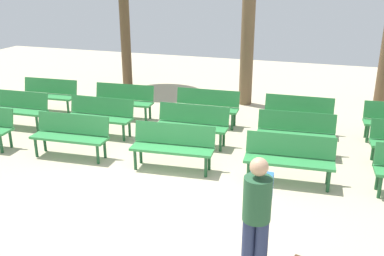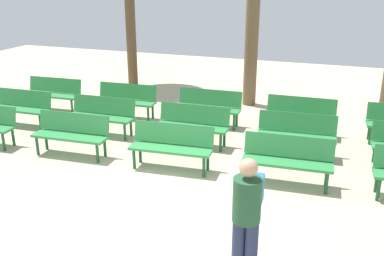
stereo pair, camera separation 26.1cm
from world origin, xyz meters
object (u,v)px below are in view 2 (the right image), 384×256
(bench_r0_c2, at_px, (172,144))
(tree_1, at_px, (252,43))
(bench_r1_c1, at_px, (102,113))
(bench_r1_c3, at_px, (296,132))
(visitor_with_backpack, at_px, (247,212))
(bench_r2_c2, at_px, (209,105))
(bench_r2_c1, at_px, (126,99))
(bench_r0_c3, at_px, (288,157))
(bench_r2_c3, at_px, (301,114))
(bench_r2_c0, at_px, (53,92))
(bench_r1_c0, at_px, (21,105))
(bench_r1_c2, at_px, (193,123))
(bench_r0_c1, at_px, (72,132))

(bench_r0_c2, xyz_separation_m, tree_1, (0.43, 4.83, 1.27))
(bench_r1_c1, bearing_deg, bench_r1_c3, 2.08)
(visitor_with_backpack, bearing_deg, bench_r2_c2, -68.70)
(bench_r2_c1, distance_m, visitor_with_backpack, 6.92)
(bench_r0_c3, distance_m, bench_r1_c1, 4.62)
(bench_r1_c3, relative_size, bench_r2_c3, 1.01)
(bench_r1_c3, bearing_deg, bench_r2_c0, 167.76)
(bench_r2_c2, bearing_deg, bench_r2_c3, -0.08)
(bench_r0_c3, bearing_deg, tree_1, 106.92)
(bench_r2_c3, relative_size, tree_1, 0.45)
(tree_1, bearing_deg, bench_r2_c2, -104.57)
(bench_r1_c0, height_order, tree_1, tree_1)
(bench_r2_c1, height_order, visitor_with_backpack, visitor_with_backpack)
(bench_r1_c1, bearing_deg, visitor_with_backpack, -43.54)
(bench_r0_c3, height_order, bench_r1_c2, same)
(bench_r2_c1, bearing_deg, visitor_with_backpack, -53.46)
(bench_r0_c1, height_order, bench_r1_c1, same)
(tree_1, bearing_deg, bench_r1_c0, -143.05)
(bench_r1_c2, xyz_separation_m, bench_r2_c2, (-0.07, 1.38, 0.00))
(bench_r0_c1, xyz_separation_m, bench_r0_c3, (4.42, 0.19, 0.00))
(bench_r1_c0, height_order, bench_r2_c1, same)
(bench_r2_c2, xyz_separation_m, visitor_with_backpack, (2.22, -5.44, 0.43))
(bench_r2_c1, height_order, bench_r2_c3, same)
(bench_r0_c3, xyz_separation_m, bench_r1_c0, (-6.72, 1.00, 0.00))
(bench_r2_c0, xyz_separation_m, bench_r2_c1, (2.22, 0.08, 0.00))
(bench_r0_c1, height_order, tree_1, tree_1)
(bench_r2_c0, distance_m, bench_r2_c2, 4.45)
(bench_r1_c2, xyz_separation_m, visitor_with_backpack, (2.14, -4.06, 0.43))
(bench_r0_c1, xyz_separation_m, bench_r2_c3, (4.33, 2.89, 0.00))
(bench_r0_c2, xyz_separation_m, visitor_with_backpack, (2.10, -2.73, 0.43))
(bench_r2_c0, relative_size, bench_r2_c1, 1.00)
(bench_r0_c2, xyz_separation_m, bench_r2_c0, (-4.57, 2.47, 0.00))
(bench_r1_c3, xyz_separation_m, bench_r2_c2, (-2.30, 1.21, 0.00))
(bench_r0_c2, distance_m, bench_r1_c1, 2.59)
(bench_r2_c1, relative_size, bench_r2_c2, 1.01)
(bench_r0_c1, distance_m, bench_r1_c1, 1.32)
(bench_r1_c2, height_order, tree_1, tree_1)
(bench_r1_c0, bearing_deg, bench_r2_c0, 89.81)
(bench_r1_c0, bearing_deg, bench_r0_c1, -29.68)
(bench_r2_c2, xyz_separation_m, bench_r2_c3, (2.23, 0.09, 0.00))
(bench_r1_c0, height_order, bench_r1_c3, same)
(bench_r0_c2, distance_m, bench_r2_c1, 3.47)
(bench_r0_c2, relative_size, bench_r2_c0, 1.01)
(bench_r1_c0, bearing_deg, bench_r2_c1, 31.47)
(bench_r0_c2, bearing_deg, bench_r2_c2, 87.91)
(bench_r1_c1, distance_m, visitor_with_backpack, 5.92)
(bench_r2_c0, relative_size, bench_r2_c2, 1.00)
(bench_r1_c2, bearing_deg, bench_r0_c2, -89.65)
(tree_1, bearing_deg, bench_r0_c3, -69.45)
(bench_r1_c0, distance_m, bench_r2_c3, 6.84)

